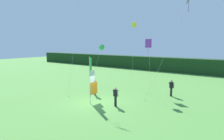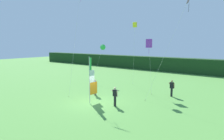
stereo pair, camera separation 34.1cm
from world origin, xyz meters
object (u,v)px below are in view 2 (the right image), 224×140
object	(u,v)px
kite_purple_diamond_0	(149,45)
kite_yellow_box_3	(135,25)
kite_black_diamond_4	(186,4)
banner_flag	(92,81)
person_near_banner	(95,87)
person_mid_field	(115,96)
person_far_left	(172,88)
kite_green_delta_2	(102,47)

from	to	relation	value
kite_purple_diamond_0	kite_yellow_box_3	xyz separation A→B (m)	(-1.61, -0.42, 2.21)
kite_yellow_box_3	kite_black_diamond_4	bearing A→B (deg)	-15.44
banner_flag	person_near_banner	bearing A→B (deg)	125.73
person_mid_field	person_near_banner	bearing A→B (deg)	156.49
banner_flag	person_far_left	distance (m)	8.32
person_near_banner	kite_purple_diamond_0	bearing A→B (deg)	53.76
person_near_banner	kite_green_delta_2	distance (m)	7.95
kite_black_diamond_4	person_mid_field	bearing A→B (deg)	-133.93
person_far_left	person_mid_field	bearing A→B (deg)	-113.98
person_near_banner	person_mid_field	world-z (taller)	person_near_banner
person_mid_field	kite_green_delta_2	world-z (taller)	kite_green_delta_2
person_far_left	person_near_banner	bearing A→B (deg)	-145.83
person_far_left	kite_yellow_box_3	size ratio (longest dim) A/B	0.22
kite_purple_diamond_0	kite_green_delta_2	xyz separation A→B (m)	(-7.41, 0.79, -0.31)
banner_flag	kite_yellow_box_3	xyz separation A→B (m)	(0.48, 6.60, 5.40)
person_far_left	kite_yellow_box_3	distance (m)	7.95
kite_purple_diamond_0	kite_yellow_box_3	world-z (taller)	kite_yellow_box_3
kite_purple_diamond_0	banner_flag	bearing A→B (deg)	-106.53
person_near_banner	person_mid_field	distance (m)	4.17
person_mid_field	kite_black_diamond_4	bearing A→B (deg)	46.07
kite_purple_diamond_0	kite_green_delta_2	distance (m)	7.46
banner_flag	person_near_banner	xyz separation A→B (m)	(-1.52, 2.11, -1.13)
kite_yellow_box_3	kite_green_delta_2	bearing A→B (deg)	168.24
kite_purple_diamond_0	kite_black_diamond_4	distance (m)	6.09
kite_green_delta_2	kite_black_diamond_4	distance (m)	12.86
person_mid_field	kite_yellow_box_3	xyz separation A→B (m)	(-1.83, 6.16, 6.53)
person_near_banner	banner_flag	bearing A→B (deg)	-54.27
person_near_banner	kite_purple_diamond_0	world-z (taller)	kite_purple_diamond_0
person_far_left	kite_purple_diamond_0	world-z (taller)	kite_purple_diamond_0
person_mid_field	person_far_left	distance (m)	6.67
person_far_left	kite_green_delta_2	distance (m)	11.16
person_near_banner	kite_yellow_box_3	distance (m)	8.17
kite_green_delta_2	person_far_left	bearing A→B (deg)	-7.00
person_near_banner	kite_yellow_box_3	bearing A→B (deg)	66.10
banner_flag	person_far_left	size ratio (longest dim) A/B	2.48
banner_flag	kite_black_diamond_4	size ratio (longest dim) A/B	0.44
kite_black_diamond_4	person_far_left	bearing A→B (deg)	134.31
person_mid_field	kite_black_diamond_4	distance (m)	9.98
banner_flag	kite_purple_diamond_0	bearing A→B (deg)	73.47
kite_green_delta_2	kite_yellow_box_3	xyz separation A→B (m)	(5.80, -1.21, 2.52)
person_near_banner	kite_purple_diamond_0	xyz separation A→B (m)	(3.60, 4.91, 4.32)
banner_flag	person_mid_field	bearing A→B (deg)	10.97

